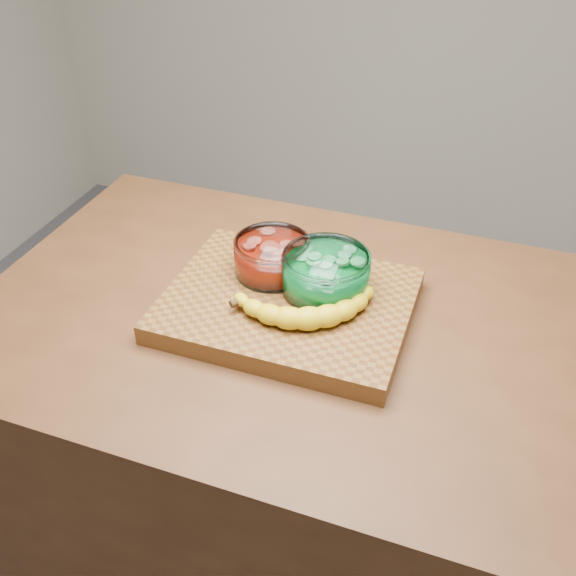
% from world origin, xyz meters
% --- Properties ---
extents(ground, '(3.50, 3.50, 0.00)m').
position_xyz_m(ground, '(0.00, 0.00, 0.00)').
color(ground, '#5B5B60').
rests_on(ground, ground).
extents(counter, '(1.20, 0.80, 0.90)m').
position_xyz_m(counter, '(0.00, 0.00, 0.45)').
color(counter, '#502E18').
rests_on(counter, ground).
extents(cutting_board, '(0.45, 0.35, 0.04)m').
position_xyz_m(cutting_board, '(0.00, 0.00, 0.92)').
color(cutting_board, brown).
rests_on(cutting_board, counter).
extents(bowl_red, '(0.15, 0.15, 0.07)m').
position_xyz_m(bowl_red, '(-0.06, 0.07, 0.97)').
color(bowl_red, white).
rests_on(bowl_red, cutting_board).
extents(bowl_green, '(0.16, 0.16, 0.08)m').
position_xyz_m(bowl_green, '(0.06, 0.04, 0.98)').
color(bowl_green, white).
rests_on(bowl_green, cutting_board).
extents(banana, '(0.27, 0.18, 0.04)m').
position_xyz_m(banana, '(0.04, -0.02, 0.96)').
color(banana, gold).
rests_on(banana, cutting_board).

